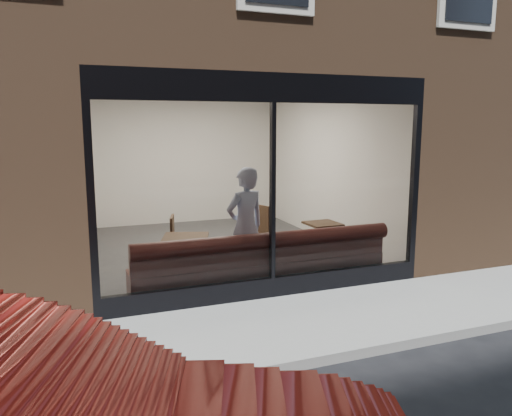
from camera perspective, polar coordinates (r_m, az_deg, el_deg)
name	(u,v)px	position (r m, az deg, el deg)	size (l,w,h in m)	color
ground	(345,357)	(5.76, 10.16, -16.43)	(120.00, 120.00, 0.00)	black
sidewalk_near	(304,323)	(6.55, 5.51, -12.93)	(40.00, 2.00, 0.01)	gray
kerb_near	(348,354)	(5.69, 10.45, -16.08)	(40.00, 0.10, 0.12)	gray
host_building_pier_left	(15,165)	(12.47, -25.80, 4.48)	(2.50, 12.00, 3.20)	brown
host_building_pier_right	(313,157)	(14.02, 6.53, 5.85)	(2.50, 12.00, 3.20)	brown
host_building_backfill	(159,154)	(15.66, -11.08, 6.13)	(5.00, 6.00, 3.20)	brown
cafe_floor	(215,249)	(10.10, -4.73, -4.69)	(6.00, 6.00, 0.00)	#2D2D30
cafe_ceiling	(213,87)	(9.81, -4.99, 13.56)	(6.00, 6.00, 0.00)	white
cafe_wall_back	(180,160)	(12.71, -8.67, 5.42)	(5.00, 5.00, 0.00)	silver
cafe_wall_left	(79,175)	(9.44, -19.54, 3.53)	(6.00, 6.00, 0.00)	silver
cafe_wall_right	(326,167)	(10.79, 7.98, 4.69)	(6.00, 6.00, 0.00)	silver
storefront_kick	(272,287)	(7.39, 1.84, -9.03)	(5.00, 0.10, 0.30)	black
storefront_header	(273,87)	(7.02, 1.97, 13.60)	(5.00, 0.10, 0.40)	black
storefront_mullion	(273,192)	(7.07, 1.90, 1.79)	(0.06, 0.10, 2.50)	black
storefront_glass	(273,193)	(7.04, 2.00, 1.76)	(4.80, 4.80, 0.00)	white
banquette	(262,275)	(7.72, 0.68, -7.61)	(4.00, 0.55, 0.45)	#3E1D16
person	(245,226)	(7.78, -1.22, -2.13)	(0.68, 0.44, 1.86)	#A3B0D3
cafe_table_left	(185,238)	(7.92, -8.07, -3.41)	(0.70, 0.70, 0.05)	#332213
cafe_table_right	(323,224)	(9.01, 7.63, -1.80)	(0.57, 0.57, 0.04)	#332213
cafe_chair_left	(162,257)	(8.82, -10.70, -5.48)	(0.47, 0.47, 0.04)	#332213
cafe_chair_right	(255,242)	(9.67, -0.11, -3.96)	(0.37, 0.37, 0.04)	#332213
wall_poster	(82,179)	(9.39, -19.27, 3.20)	(0.02, 0.59, 0.79)	white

